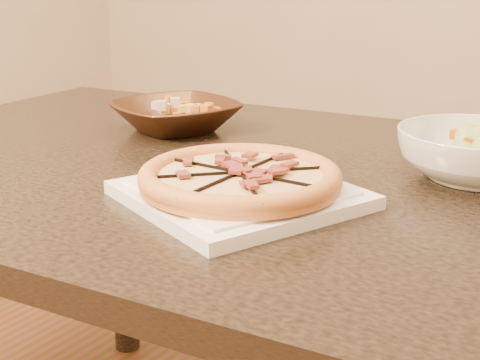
{
  "coord_description": "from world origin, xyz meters",
  "views": [
    {
      "loc": [
        0.65,
        -0.66,
        1.05
      ],
      "look_at": [
        0.17,
        0.05,
        0.78
      ],
      "focal_mm": 50.0,
      "sensor_mm": 36.0,
      "label": 1
    }
  ],
  "objects_px": {
    "pizza": "(240,177)",
    "bronze_bowl": "(175,116)",
    "plate": "(240,194)",
    "dining_table": "(231,220)",
    "salad_bowl": "(477,155)"
  },
  "relations": [
    {
      "from": "pizza",
      "to": "bronze_bowl",
      "type": "xyz_separation_m",
      "value": [
        -0.34,
        0.28,
        -0.01
      ]
    },
    {
      "from": "plate",
      "to": "bronze_bowl",
      "type": "height_order",
      "value": "bronze_bowl"
    },
    {
      "from": "dining_table",
      "to": "salad_bowl",
      "type": "relative_size",
      "value": 6.38
    },
    {
      "from": "dining_table",
      "to": "pizza",
      "type": "distance_m",
      "value": 0.23
    },
    {
      "from": "bronze_bowl",
      "to": "dining_table",
      "type": "bearing_deg",
      "value": -30.15
    },
    {
      "from": "bronze_bowl",
      "to": "plate",
      "type": "bearing_deg",
      "value": -39.17
    },
    {
      "from": "dining_table",
      "to": "bronze_bowl",
      "type": "height_order",
      "value": "bronze_bowl"
    },
    {
      "from": "pizza",
      "to": "plate",
      "type": "bearing_deg",
      "value": -25.46
    },
    {
      "from": "plate",
      "to": "bronze_bowl",
      "type": "bearing_deg",
      "value": 140.83
    },
    {
      "from": "dining_table",
      "to": "salad_bowl",
      "type": "distance_m",
      "value": 0.4
    },
    {
      "from": "plate",
      "to": "pizza",
      "type": "relative_size",
      "value": 1.29
    },
    {
      "from": "pizza",
      "to": "dining_table",
      "type": "bearing_deg",
      "value": 128.47
    },
    {
      "from": "plate",
      "to": "pizza",
      "type": "distance_m",
      "value": 0.02
    },
    {
      "from": "dining_table",
      "to": "plate",
      "type": "distance_m",
      "value": 0.22
    },
    {
      "from": "bronze_bowl",
      "to": "pizza",
      "type": "bearing_deg",
      "value": -39.17
    }
  ]
}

